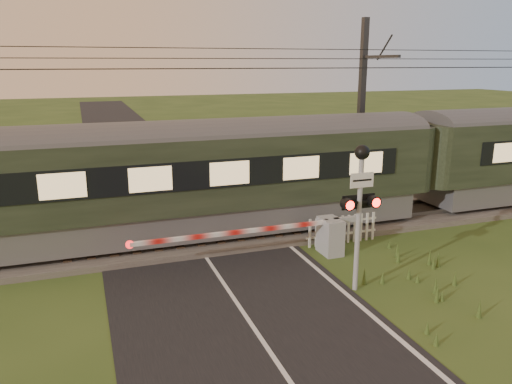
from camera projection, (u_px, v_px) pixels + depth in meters
name	position (u px, v px, depth m)	size (l,w,h in m)	color
ground	(261.00, 340.00, 10.53)	(160.00, 160.00, 0.00)	#2F471B
road	(266.00, 345.00, 10.32)	(6.00, 140.00, 0.03)	black
track_bed	(194.00, 238.00, 16.44)	(140.00, 3.40, 0.39)	#47423D
overhead_wires	(188.00, 61.00, 15.01)	(120.00, 0.62, 0.62)	black
train	(415.00, 161.00, 18.67)	(38.95, 2.69, 3.62)	slate
boom_gate	(320.00, 235.00, 15.05)	(7.06, 0.86, 1.14)	gray
crossing_signal	(360.00, 192.00, 12.23)	(0.96, 0.37, 3.77)	gray
picket_fence	(342.00, 229.00, 16.04)	(2.52, 0.08, 0.94)	silver
catenary_mast	(362.00, 110.00, 19.93)	(0.23, 2.47, 7.36)	#2D2D30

